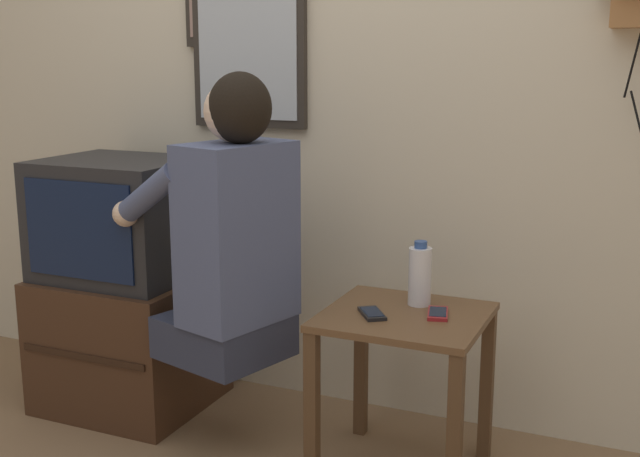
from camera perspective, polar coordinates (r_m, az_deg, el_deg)
The scene contains 9 objects.
wall_back at distance 2.94m, azimuth 2.41°, elevation 11.41°, with size 6.80×0.05×2.55m.
side_table at distance 2.54m, azimuth 5.98°, elevation -8.54°, with size 0.49×0.47×0.54m.
person at distance 2.57m, azimuth -6.34°, elevation -0.17°, with size 0.60×0.50×0.93m.
tv_stand at distance 3.18m, azimuth -13.34°, elevation -7.67°, with size 0.59×0.54×0.51m.
television at distance 3.05m, azimuth -13.99°, elevation 0.72°, with size 0.55×0.47×0.44m.
wall_mirror at distance 3.07m, azimuth -5.11°, elevation 13.07°, with size 0.47×0.03×0.63m.
cell_phone_held at distance 2.47m, azimuth 3.72°, elevation -6.04°, with size 0.12×0.14×0.01m.
cell_phone_spare at distance 2.49m, azimuth 8.38°, elevation -5.99°, with size 0.09×0.13×0.01m.
water_bottle at distance 2.56m, azimuth 7.12°, elevation -3.33°, with size 0.07×0.07×0.21m.
Camera 1 is at (1.08, -1.48, 1.32)m, focal length 45.00 mm.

